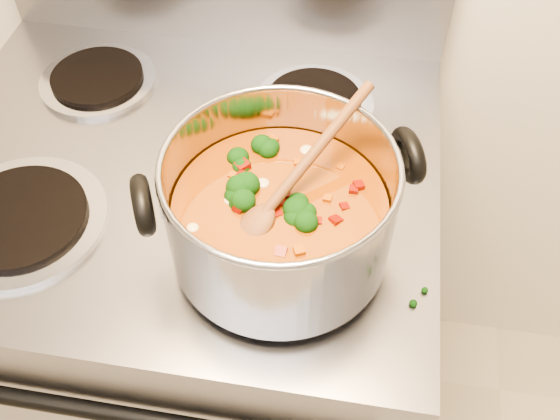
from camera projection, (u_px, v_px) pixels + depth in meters
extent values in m
cube|color=gray|center=(207.00, 314.00, 1.29)|extent=(0.77, 0.67, 0.92)
cylinder|color=black|center=(121.00, 415.00, 0.81)|extent=(0.66, 0.02, 0.02)
cylinder|color=#A5A5AD|center=(22.00, 220.00, 0.86)|extent=(0.23, 0.23, 0.01)
cylinder|color=black|center=(20.00, 217.00, 0.85)|extent=(0.18, 0.18, 0.01)
cylinder|color=#A5A5AD|center=(284.00, 255.00, 0.82)|extent=(0.23, 0.23, 0.01)
cylinder|color=black|center=(284.00, 252.00, 0.81)|extent=(0.18, 0.18, 0.01)
cylinder|color=#A5A5AD|center=(98.00, 80.00, 1.05)|extent=(0.19, 0.19, 0.01)
cylinder|color=black|center=(97.00, 76.00, 1.04)|extent=(0.15, 0.15, 0.01)
cylinder|color=#A5A5AD|center=(314.00, 104.00, 1.01)|extent=(0.19, 0.19, 0.01)
cylinder|color=black|center=(314.00, 100.00, 1.01)|extent=(0.15, 0.15, 0.01)
cylinder|color=#A1A1A8|center=(280.00, 209.00, 0.76)|extent=(0.28, 0.28, 0.15)
torus|color=#A1A1A8|center=(280.00, 166.00, 0.70)|extent=(0.28, 0.28, 0.01)
cylinder|color=#8B380C|center=(280.00, 225.00, 0.78)|extent=(0.26, 0.26, 0.09)
torus|color=black|center=(143.00, 205.00, 0.69)|extent=(0.05, 0.08, 0.08)
torus|color=black|center=(408.00, 155.00, 0.74)|extent=(0.05, 0.08, 0.08)
ellipsoid|color=black|center=(263.00, 231.00, 0.72)|extent=(0.04, 0.04, 0.03)
ellipsoid|color=black|center=(207.00, 245.00, 0.71)|extent=(0.04, 0.04, 0.03)
ellipsoid|color=black|center=(295.00, 159.00, 0.80)|extent=(0.04, 0.04, 0.03)
ellipsoid|color=black|center=(306.00, 240.00, 0.71)|extent=(0.04, 0.04, 0.03)
ellipsoid|color=black|center=(183.00, 218.00, 0.73)|extent=(0.04, 0.04, 0.03)
ellipsoid|color=black|center=(245.00, 206.00, 0.75)|extent=(0.04, 0.04, 0.03)
ellipsoid|color=black|center=(253.00, 200.00, 0.75)|extent=(0.04, 0.04, 0.03)
ellipsoid|color=maroon|center=(284.00, 245.00, 0.71)|extent=(0.01, 0.01, 0.01)
ellipsoid|color=maroon|center=(341.00, 263.00, 0.69)|extent=(0.01, 0.01, 0.01)
ellipsoid|color=maroon|center=(334.00, 170.00, 0.78)|extent=(0.01, 0.01, 0.01)
ellipsoid|color=maroon|center=(277.00, 226.00, 0.73)|extent=(0.01, 0.01, 0.01)
ellipsoid|color=maroon|center=(261.00, 258.00, 0.70)|extent=(0.01, 0.01, 0.01)
ellipsoid|color=maroon|center=(224.00, 236.00, 0.72)|extent=(0.01, 0.01, 0.01)
ellipsoid|color=maroon|center=(323.00, 236.00, 0.72)|extent=(0.01, 0.01, 0.01)
ellipsoid|color=maroon|center=(356.00, 193.00, 0.76)|extent=(0.01, 0.01, 0.01)
ellipsoid|color=maroon|center=(280.00, 258.00, 0.70)|extent=(0.01, 0.01, 0.01)
ellipsoid|color=maroon|center=(288.00, 265.00, 0.69)|extent=(0.01, 0.01, 0.01)
ellipsoid|color=maroon|center=(219.00, 205.00, 0.75)|extent=(0.01, 0.01, 0.01)
ellipsoid|color=maroon|center=(313.00, 209.00, 0.74)|extent=(0.01, 0.01, 0.01)
ellipsoid|color=maroon|center=(312.00, 161.00, 0.79)|extent=(0.01, 0.01, 0.01)
ellipsoid|color=maroon|center=(235.00, 204.00, 0.75)|extent=(0.01, 0.01, 0.01)
ellipsoid|color=#A14908|center=(328.00, 160.00, 0.79)|extent=(0.01, 0.01, 0.01)
ellipsoid|color=#A14908|center=(363.00, 192.00, 0.76)|extent=(0.01, 0.01, 0.01)
ellipsoid|color=#A14908|center=(305.00, 260.00, 0.70)|extent=(0.01, 0.01, 0.01)
ellipsoid|color=#A14908|center=(237.00, 236.00, 0.72)|extent=(0.01, 0.01, 0.01)
ellipsoid|color=#A14908|center=(256.00, 209.00, 0.74)|extent=(0.01, 0.01, 0.01)
ellipsoid|color=#A14908|center=(222.00, 221.00, 0.73)|extent=(0.01, 0.01, 0.01)
ellipsoid|color=#A14908|center=(321.00, 208.00, 0.74)|extent=(0.01, 0.01, 0.01)
ellipsoid|color=#A14908|center=(191.00, 181.00, 0.77)|extent=(0.01, 0.01, 0.01)
ellipsoid|color=#A14908|center=(209.00, 172.00, 0.78)|extent=(0.01, 0.01, 0.01)
ellipsoid|color=beige|center=(285.00, 250.00, 0.70)|extent=(0.02, 0.02, 0.01)
ellipsoid|color=beige|center=(374.00, 233.00, 0.72)|extent=(0.02, 0.02, 0.01)
ellipsoid|color=beige|center=(285.00, 140.00, 0.82)|extent=(0.02, 0.02, 0.01)
ellipsoid|color=beige|center=(209.00, 262.00, 0.69)|extent=(0.02, 0.02, 0.01)
ellipsoid|color=beige|center=(354.00, 191.00, 0.76)|extent=(0.02, 0.02, 0.01)
ellipsoid|color=beige|center=(286.00, 268.00, 0.69)|extent=(0.02, 0.02, 0.01)
ellipsoid|color=beige|center=(322.00, 192.00, 0.76)|extent=(0.02, 0.02, 0.01)
ellipsoid|color=brown|center=(254.00, 226.00, 0.73)|extent=(0.07, 0.08, 0.04)
cylinder|color=brown|center=(313.00, 154.00, 0.75)|extent=(0.13, 0.19, 0.10)
ellipsoid|color=black|center=(337.00, 381.00, 0.71)|extent=(0.01, 0.01, 0.01)
ellipsoid|color=black|center=(393.00, 172.00, 0.92)|extent=(0.01, 0.01, 0.01)
ellipsoid|color=black|center=(258.00, 143.00, 0.95)|extent=(0.01, 0.01, 0.01)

